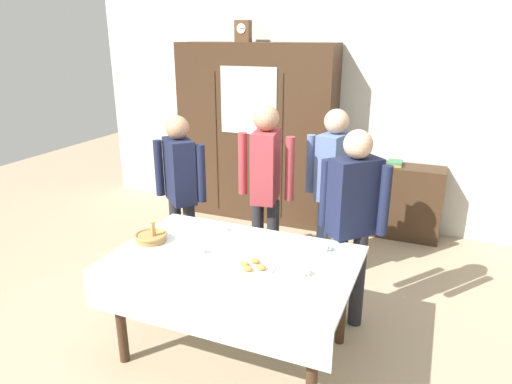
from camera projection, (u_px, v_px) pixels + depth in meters
The scene contains 19 objects.
ground_plane at pixel (246, 335), 3.55m from camera, with size 12.00×12.00×0.00m, color tan.
back_wall at pixel (335, 112), 5.42m from camera, with size 6.40×0.10×2.70m, color silver.
dining_table at pixel (232, 273), 3.13m from camera, with size 1.66×1.08×0.77m.
wall_cabinet at pixel (256, 134), 5.58m from camera, with size 1.93×0.46×2.14m.
mantel_clock at pixel (243, 31), 5.25m from camera, with size 0.18×0.11×0.24m.
bookshelf_low at pixel (391, 200), 5.24m from camera, with size 1.10×0.35×0.84m.
book_stack at pixel (395, 163), 5.09m from camera, with size 0.16×0.22×0.05m.
tea_cup_near_right at pixel (219, 228), 3.53m from camera, with size 0.13×0.13×0.06m.
tea_cup_near_left at pixel (323, 248), 3.21m from camera, with size 0.13×0.13×0.06m.
tea_cup_far_right at pixel (301, 272), 2.88m from camera, with size 0.13×0.13×0.06m.
tea_cup_back_edge at pixel (197, 251), 3.17m from camera, with size 0.13×0.13×0.06m.
bread_basket at pixel (151, 237), 3.37m from camera, with size 0.24×0.24×0.16m.
pastry_plate at pixel (253, 267), 2.97m from camera, with size 0.28×0.28×0.05m.
spoon_near_right at pixel (228, 249), 3.24m from camera, with size 0.12×0.02×0.01m.
spoon_front_edge at pixel (218, 283), 2.80m from camera, with size 0.12×0.02×0.01m.
person_beside_shelf at pixel (353, 212), 3.42m from camera, with size 0.52×0.40×1.58m.
person_behind_table_left at pixel (333, 179), 4.13m from camera, with size 0.52×0.40×1.61m.
person_behind_table_right at pixel (266, 179), 4.00m from camera, with size 0.52×0.39×1.67m.
person_by_cabinet at pixel (180, 183), 4.13m from camera, with size 0.52×0.39×1.56m.
Camera 1 is at (1.22, -2.73, 2.21)m, focal length 31.97 mm.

